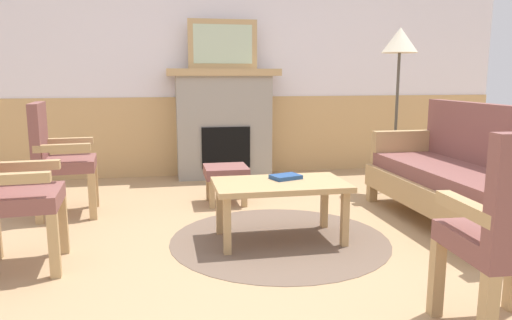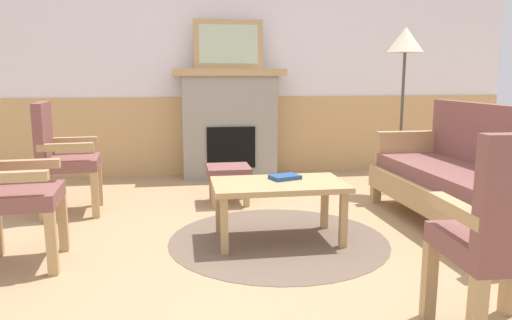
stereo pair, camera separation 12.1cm
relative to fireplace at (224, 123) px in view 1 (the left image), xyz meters
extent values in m
plane|color=tan|center=(0.00, -2.35, -0.65)|extent=(14.00, 14.00, 0.00)
cube|color=white|center=(0.00, 0.25, 0.70)|extent=(7.20, 0.12, 2.70)
cube|color=tan|center=(0.00, 0.18, -0.18)|extent=(7.20, 0.02, 0.95)
cube|color=gray|center=(0.00, 0.00, -0.05)|extent=(1.10, 0.36, 1.20)
cube|color=black|center=(0.00, -0.19, -0.27)|extent=(0.56, 0.02, 0.48)
cube|color=tan|center=(0.00, 0.00, 0.59)|extent=(1.30, 0.44, 0.08)
cube|color=tan|center=(0.00, 0.00, 0.91)|extent=(0.80, 0.03, 0.56)
cube|color=#B2C6A8|center=(0.00, -0.02, 0.91)|extent=(0.68, 0.01, 0.44)
cube|color=tan|center=(1.26, -1.41, -0.57)|extent=(0.08, 0.08, 0.16)
cube|color=tan|center=(1.26, -3.09, -0.57)|extent=(0.08, 0.08, 0.16)
cube|color=tan|center=(1.86, -1.41, -0.57)|extent=(0.08, 0.08, 0.16)
cube|color=tan|center=(1.56, -2.25, -0.39)|extent=(0.70, 1.80, 0.20)
cube|color=brown|center=(1.56, -2.25, -0.23)|extent=(0.60, 1.70, 0.12)
cube|color=brown|center=(1.86, -2.25, 0.08)|extent=(0.10, 1.70, 0.50)
cube|color=tan|center=(1.56, -1.40, -0.12)|extent=(0.60, 0.10, 0.30)
cube|color=tan|center=(-0.30, -2.54, -0.45)|extent=(0.05, 0.05, 0.40)
cube|color=tan|center=(0.54, -2.54, -0.45)|extent=(0.05, 0.05, 0.40)
cube|color=tan|center=(-0.30, -2.10, -0.45)|extent=(0.05, 0.05, 0.40)
cube|color=tan|center=(0.54, -2.10, -0.45)|extent=(0.05, 0.05, 0.40)
cube|color=tan|center=(0.12, -2.32, -0.23)|extent=(0.96, 0.56, 0.04)
cylinder|color=brown|center=(0.12, -2.32, -0.65)|extent=(1.62, 1.62, 0.01)
cube|color=navy|center=(0.18, -2.22, -0.20)|extent=(0.25, 0.21, 0.03)
cube|color=tan|center=(-0.29, -1.37, -0.52)|extent=(0.05, 0.05, 0.26)
cube|color=tan|center=(0.01, -1.37, -0.52)|extent=(0.05, 0.05, 0.26)
cube|color=tan|center=(-0.29, -1.07, -0.52)|extent=(0.05, 0.05, 0.26)
cube|color=tan|center=(0.01, -1.07, -0.52)|extent=(0.05, 0.05, 0.26)
cube|color=brown|center=(-0.14, -1.22, -0.34)|extent=(0.40, 0.40, 0.10)
cube|color=tan|center=(-1.35, -1.10, -0.45)|extent=(0.06, 0.06, 0.40)
cube|color=tan|center=(-1.31, -1.52, -0.45)|extent=(0.06, 0.06, 0.40)
cube|color=tan|center=(-1.76, -1.13, -0.45)|extent=(0.06, 0.06, 0.40)
cube|color=tan|center=(-1.73, -1.55, -0.45)|extent=(0.06, 0.06, 0.40)
cube|color=brown|center=(-1.54, -1.32, -0.20)|extent=(0.52, 0.52, 0.10)
cube|color=brown|center=(-1.74, -1.34, 0.09)|extent=(0.12, 0.49, 0.48)
cube|color=tan|center=(-1.55, -1.12, -0.03)|extent=(0.44, 0.11, 0.06)
cube|color=tan|center=(-1.52, -1.53, -0.03)|extent=(0.44, 0.11, 0.06)
cube|color=tan|center=(-1.40, -2.29, -0.45)|extent=(0.06, 0.06, 0.40)
cube|color=tan|center=(-1.37, -2.71, -0.45)|extent=(0.06, 0.06, 0.40)
cube|color=brown|center=(-1.59, -2.52, -0.20)|extent=(0.51, 0.51, 0.10)
cube|color=tan|center=(-1.61, -2.31, -0.03)|extent=(0.44, 0.10, 0.06)
cube|color=tan|center=(-1.58, -2.72, -0.03)|extent=(0.44, 0.10, 0.06)
cube|color=tan|center=(0.62, -3.57, -0.45)|extent=(0.06, 0.06, 0.40)
cube|color=tan|center=(0.59, -3.99, -0.45)|extent=(0.06, 0.06, 0.40)
cube|color=brown|center=(0.82, -3.79, -0.20)|extent=(0.51, 0.51, 0.10)
cube|color=tan|center=(0.61, -3.78, -0.03)|extent=(0.10, 0.44, 0.06)
cylinder|color=#332D28|center=(1.67, -1.04, -0.64)|extent=(0.24, 0.24, 0.03)
cylinder|color=#4C473D|center=(1.67, -1.04, 0.08)|extent=(0.03, 0.03, 1.40)
cone|color=beige|center=(1.67, -1.04, 0.90)|extent=(0.36, 0.36, 0.25)
camera|label=1|loc=(-0.70, -5.61, 0.55)|focal=33.52mm
camera|label=2|loc=(-0.59, -5.63, 0.55)|focal=33.52mm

